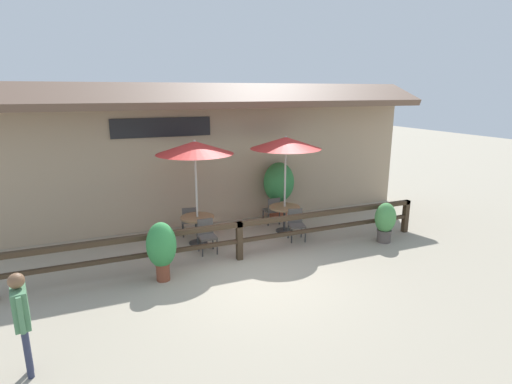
{
  "coord_description": "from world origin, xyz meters",
  "views": [
    {
      "loc": [
        -3.1,
        -7.46,
        4.0
      ],
      "look_at": [
        0.6,
        1.44,
        1.55
      ],
      "focal_mm": 28.0,
      "sensor_mm": 36.0,
      "label": 1
    }
  ],
  "objects_px": {
    "chair_near_wallside": "(189,219)",
    "potted_plant_corner_fern": "(162,247)",
    "dining_table_middle": "(284,211)",
    "dining_table_near": "(198,222)",
    "patio_umbrella_near": "(195,148)",
    "chair_middle_wallside": "(272,209)",
    "pedestrian": "(21,311)",
    "patio_umbrella_middle": "(286,143)",
    "chair_middle_streetside": "(296,223)",
    "potted_plant_small_flowering": "(279,186)",
    "chair_near_streetside": "(207,234)",
    "potted_plant_broad_leaf": "(385,221)"
  },
  "relations": [
    {
      "from": "chair_near_wallside",
      "to": "potted_plant_corner_fern",
      "type": "height_order",
      "value": "potted_plant_corner_fern"
    },
    {
      "from": "chair_middle_wallside",
      "to": "patio_umbrella_near",
      "type": "bearing_deg",
      "value": 15.17
    },
    {
      "from": "pedestrian",
      "to": "patio_umbrella_middle",
      "type": "bearing_deg",
      "value": 115.08
    },
    {
      "from": "dining_table_near",
      "to": "chair_middle_streetside",
      "type": "distance_m",
      "value": 2.68
    },
    {
      "from": "pedestrian",
      "to": "chair_middle_streetside",
      "type": "bearing_deg",
      "value": 110.1
    },
    {
      "from": "chair_middle_wallside",
      "to": "potted_plant_small_flowering",
      "type": "height_order",
      "value": "potted_plant_small_flowering"
    },
    {
      "from": "potted_plant_small_flowering",
      "to": "patio_umbrella_near",
      "type": "bearing_deg",
      "value": -159.84
    },
    {
      "from": "dining_table_near",
      "to": "patio_umbrella_middle",
      "type": "relative_size",
      "value": 0.32
    },
    {
      "from": "chair_near_streetside",
      "to": "dining_table_near",
      "type": "bearing_deg",
      "value": 95.42
    },
    {
      "from": "pedestrian",
      "to": "chair_middle_wallside",
      "type": "bearing_deg",
      "value": 119.8
    },
    {
      "from": "chair_near_streetside",
      "to": "dining_table_middle",
      "type": "relative_size",
      "value": 0.95
    },
    {
      "from": "chair_near_streetside",
      "to": "potted_plant_corner_fern",
      "type": "relative_size",
      "value": 0.64
    },
    {
      "from": "patio_umbrella_near",
      "to": "chair_middle_wallside",
      "type": "height_order",
      "value": "patio_umbrella_near"
    },
    {
      "from": "dining_table_near",
      "to": "patio_umbrella_middle",
      "type": "bearing_deg",
      "value": -0.79
    },
    {
      "from": "potted_plant_corner_fern",
      "to": "potted_plant_small_flowering",
      "type": "bearing_deg",
      "value": 34.81
    },
    {
      "from": "potted_plant_corner_fern",
      "to": "potted_plant_small_flowering",
      "type": "height_order",
      "value": "potted_plant_small_flowering"
    },
    {
      "from": "patio_umbrella_near",
      "to": "pedestrian",
      "type": "distance_m",
      "value": 5.64
    },
    {
      "from": "dining_table_near",
      "to": "chair_middle_wallside",
      "type": "relative_size",
      "value": 1.06
    },
    {
      "from": "chair_middle_streetside",
      "to": "potted_plant_small_flowering",
      "type": "bearing_deg",
      "value": 92.14
    },
    {
      "from": "potted_plant_broad_leaf",
      "to": "pedestrian",
      "type": "relative_size",
      "value": 0.69
    },
    {
      "from": "chair_near_streetside",
      "to": "patio_umbrella_middle",
      "type": "height_order",
      "value": "patio_umbrella_middle"
    },
    {
      "from": "chair_middle_streetside",
      "to": "potted_plant_corner_fern",
      "type": "distance_m",
      "value": 3.98
    },
    {
      "from": "dining_table_near",
      "to": "dining_table_middle",
      "type": "relative_size",
      "value": 1.0
    },
    {
      "from": "patio_umbrella_near",
      "to": "potted_plant_corner_fern",
      "type": "xyz_separation_m",
      "value": [
        -1.25,
        -1.83,
        -1.83
      ]
    },
    {
      "from": "dining_table_middle",
      "to": "potted_plant_small_flowering",
      "type": "bearing_deg",
      "value": 72.85
    },
    {
      "from": "potted_plant_broad_leaf",
      "to": "pedestrian",
      "type": "bearing_deg",
      "value": -164.69
    },
    {
      "from": "patio_umbrella_near",
      "to": "dining_table_near",
      "type": "distance_m",
      "value": 1.99
    },
    {
      "from": "chair_near_streetside",
      "to": "potted_plant_corner_fern",
      "type": "xyz_separation_m",
      "value": [
        -1.31,
        -1.15,
        0.29
      ]
    },
    {
      "from": "dining_table_near",
      "to": "potted_plant_broad_leaf",
      "type": "bearing_deg",
      "value": -21.31
    },
    {
      "from": "dining_table_middle",
      "to": "potted_plant_corner_fern",
      "type": "relative_size",
      "value": 0.68
    },
    {
      "from": "chair_middle_wallside",
      "to": "pedestrian",
      "type": "xyz_separation_m",
      "value": [
        -6.07,
        -4.79,
        0.55
      ]
    },
    {
      "from": "dining_table_near",
      "to": "potted_plant_corner_fern",
      "type": "distance_m",
      "value": 2.22
    },
    {
      "from": "patio_umbrella_near",
      "to": "pedestrian",
      "type": "height_order",
      "value": "patio_umbrella_near"
    },
    {
      "from": "pedestrian",
      "to": "patio_umbrella_near",
      "type": "bearing_deg",
      "value": 130.59
    },
    {
      "from": "chair_near_wallside",
      "to": "pedestrian",
      "type": "distance_m",
      "value": 5.94
    },
    {
      "from": "chair_middle_wallside",
      "to": "dining_table_near",
      "type": "bearing_deg",
      "value": 15.17
    },
    {
      "from": "pedestrian",
      "to": "potted_plant_corner_fern",
      "type": "bearing_deg",
      "value": 126.11
    },
    {
      "from": "potted_plant_corner_fern",
      "to": "pedestrian",
      "type": "distance_m",
      "value": 3.24
    },
    {
      "from": "chair_middle_streetside",
      "to": "potted_plant_corner_fern",
      "type": "height_order",
      "value": "potted_plant_corner_fern"
    },
    {
      "from": "dining_table_middle",
      "to": "chair_near_wallside",
      "type": "bearing_deg",
      "value": 164.92
    },
    {
      "from": "dining_table_near",
      "to": "potted_plant_small_flowering",
      "type": "height_order",
      "value": "potted_plant_small_flowering"
    },
    {
      "from": "chair_near_streetside",
      "to": "chair_middle_wallside",
      "type": "height_order",
      "value": "same"
    },
    {
      "from": "chair_middle_streetside",
      "to": "potted_plant_small_flowering",
      "type": "height_order",
      "value": "potted_plant_small_flowering"
    },
    {
      "from": "chair_middle_streetside",
      "to": "chair_middle_wallside",
      "type": "height_order",
      "value": "same"
    },
    {
      "from": "patio_umbrella_middle",
      "to": "pedestrian",
      "type": "xyz_separation_m",
      "value": [
        -6.13,
        -4.06,
        -1.56
      ]
    },
    {
      "from": "chair_near_streetside",
      "to": "patio_umbrella_middle",
      "type": "relative_size",
      "value": 0.3
    },
    {
      "from": "dining_table_near",
      "to": "dining_table_middle",
      "type": "xyz_separation_m",
      "value": [
        2.57,
        -0.04,
        0.0
      ]
    },
    {
      "from": "chair_near_wallside",
      "to": "potted_plant_broad_leaf",
      "type": "distance_m",
      "value": 5.39
    },
    {
      "from": "potted_plant_corner_fern",
      "to": "pedestrian",
      "type": "relative_size",
      "value": 0.83
    },
    {
      "from": "chair_middle_wallside",
      "to": "potted_plant_broad_leaf",
      "type": "distance_m",
      "value": 3.34
    }
  ]
}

